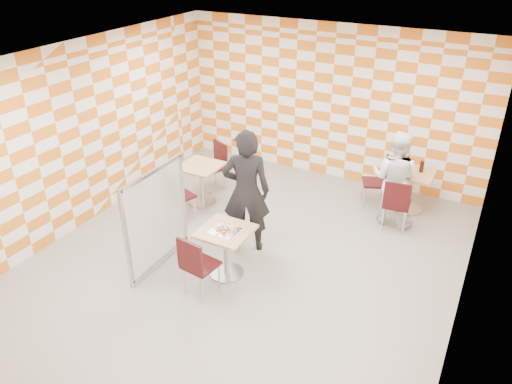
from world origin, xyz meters
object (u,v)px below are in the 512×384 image
(soda_bottle, at_px, (422,166))
(second_table, at_px, (411,184))
(chair_empty_far, at_px, (216,162))
(chair_main_front, at_px, (196,262))
(empty_table, at_px, (201,177))
(partition, at_px, (157,218))
(man_dark, at_px, (246,192))
(man_white, at_px, (395,178))
(sport_bottle, at_px, (405,162))
(main_table, at_px, (226,245))
(chair_empty_near, at_px, (175,193))
(chair_second_front, at_px, (397,202))
(chair_second_side, at_px, (381,178))

(soda_bottle, bearing_deg, second_table, -153.71)
(chair_empty_far, height_order, soda_bottle, soda_bottle)
(chair_main_front, bearing_deg, empty_table, 121.78)
(partition, xyz_separation_m, man_dark, (0.93, 0.99, 0.19))
(man_dark, height_order, man_white, man_dark)
(man_white, relative_size, sport_bottle, 8.24)
(main_table, relative_size, man_dark, 0.38)
(chair_empty_far, height_order, partition, partition)
(chair_main_front, distance_m, chair_empty_near, 2.05)
(chair_second_front, height_order, chair_empty_far, same)
(chair_main_front, relative_size, sport_bottle, 4.62)
(chair_main_front, height_order, man_white, man_white)
(second_table, height_order, man_dark, man_dark)
(partition, xyz_separation_m, man_white, (2.74, 2.80, 0.03))
(partition, xyz_separation_m, sport_bottle, (2.74, 3.50, 0.05))
(second_table, distance_m, chair_main_front, 4.24)
(chair_empty_near, relative_size, man_white, 0.56)
(chair_empty_far, distance_m, sport_bottle, 3.46)
(partition, height_order, sport_bottle, partition)
(chair_empty_near, height_order, partition, partition)
(empty_table, bearing_deg, partition, -75.55)
(chair_empty_far, bearing_deg, empty_table, -83.52)
(man_white, bearing_deg, chair_main_front, 66.99)
(second_table, relative_size, chair_second_side, 0.81)
(main_table, height_order, partition, partition)
(chair_empty_far, height_order, man_dark, man_dark)
(chair_empty_near, xyz_separation_m, chair_empty_far, (-0.04, 1.39, 0.00))
(second_table, height_order, chair_empty_near, chair_empty_near)
(chair_second_front, relative_size, man_dark, 0.47)
(man_dark, xyz_separation_m, sport_bottle, (1.81, 2.52, -0.15))
(man_white, bearing_deg, chair_second_front, 123.75)
(second_table, relative_size, man_white, 0.46)
(sport_bottle, bearing_deg, man_white, -90.40)
(soda_bottle, bearing_deg, partition, -131.66)
(main_table, xyz_separation_m, man_dark, (-0.08, 0.75, 0.48))
(soda_bottle, bearing_deg, sport_bottle, 164.62)
(chair_main_front, relative_size, partition, 0.60)
(chair_empty_far, bearing_deg, main_table, -55.40)
(man_white, height_order, sport_bottle, man_white)
(chair_second_side, bearing_deg, empty_table, -154.03)
(chair_main_front, height_order, chair_second_side, same)
(chair_main_front, xyz_separation_m, man_white, (1.83, 3.17, 0.28))
(partition, bearing_deg, chair_main_front, -21.93)
(second_table, distance_m, sport_bottle, 0.40)
(chair_empty_far, distance_m, partition, 2.58)
(sport_bottle, relative_size, soda_bottle, 0.87)
(empty_table, bearing_deg, chair_main_front, -58.22)
(second_table, distance_m, man_dark, 3.14)
(chair_second_front, height_order, chair_second_side, same)
(chair_main_front, relative_size, chair_empty_near, 1.00)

